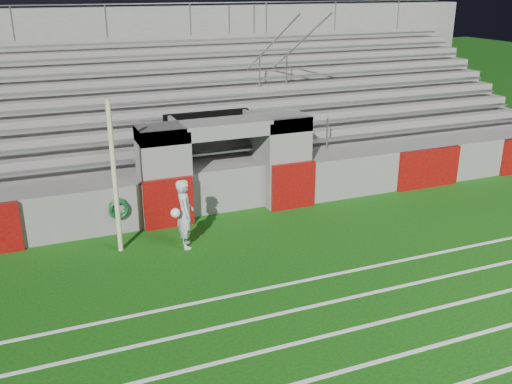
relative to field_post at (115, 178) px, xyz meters
name	(u,v)px	position (x,y,z in m)	size (l,w,h in m)	color
ground	(277,263)	(3.24, -2.02, -1.84)	(90.00, 90.00, 0.00)	#10460B
field_post	(115,178)	(0.00, 0.00, 0.00)	(0.12, 0.12, 3.68)	beige
stadium_structure	(183,125)	(3.24, 5.94, -0.35)	(26.00, 8.48, 5.42)	slate
goalkeeper_with_ball	(185,214)	(1.52, -0.39, -0.97)	(0.64, 0.67, 1.73)	#B5BCBF
hose_coil	(119,208)	(0.15, 0.90, -1.11)	(0.51, 0.14, 0.56)	#0D4414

